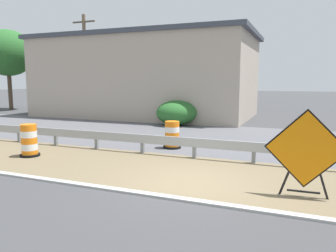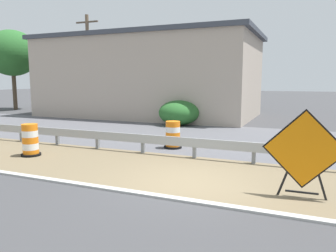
{
  "view_description": "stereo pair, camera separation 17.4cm",
  "coord_description": "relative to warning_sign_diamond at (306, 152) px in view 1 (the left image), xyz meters",
  "views": [
    {
      "loc": [
        -7.96,
        -2.61,
        2.68
      ],
      "look_at": [
        2.21,
        1.52,
        1.15
      ],
      "focal_mm": 34.91,
      "sensor_mm": 36.0,
      "label": 1
    },
    {
      "loc": [
        -7.89,
        -2.77,
        2.68
      ],
      "look_at": [
        2.21,
        1.52,
        1.15
      ],
      "focal_mm": 34.91,
      "sensor_mm": 36.0,
      "label": 2
    }
  ],
  "objects": [
    {
      "name": "median_dirt_strip",
      "position": [
        0.88,
        2.78,
        -1.07
      ],
      "size": [
        4.11,
        120.0,
        0.01
      ],
      "primitive_type": "cube",
      "color": "#706047",
      "rests_on": "ground"
    },
    {
      "name": "roadside_shop_near",
      "position": [
        14.89,
        11.25,
        1.93
      ],
      "size": [
        8.71,
        16.35,
        5.98
      ],
      "color": "#AD9E8E",
      "rests_on": "ground"
    },
    {
      "name": "tree_roadside",
      "position": [
        14.39,
        24.82,
        4.05
      ],
      "size": [
        4.57,
        4.57,
        7.2
      ],
      "color": "#4C3D2D",
      "rests_on": "ground"
    },
    {
      "name": "curb_near_edge",
      "position": [
        -1.28,
        2.78,
        -1.07
      ],
      "size": [
        0.2,
        120.0,
        0.11
      ],
      "primitive_type": "cube",
      "color": "#ADADA8",
      "rests_on": "ground"
    },
    {
      "name": "bush_roadside",
      "position": [
        10.46,
        7.08,
        -0.33
      ],
      "size": [
        2.45,
        2.45,
        1.5
      ],
      "primitive_type": "ellipsoid",
      "color": "#286028",
      "rests_on": "ground"
    },
    {
      "name": "traffic_barrel_nearest",
      "position": [
        4.0,
        4.84,
        -0.59
      ],
      "size": [
        0.72,
        0.72,
        1.08
      ],
      "color": "orange",
      "rests_on": "ground"
    },
    {
      "name": "guardrail_median",
      "position": [
        2.7,
        5.54,
        -0.56
      ],
      "size": [
        0.18,
        58.74,
        0.71
      ],
      "color": "#999EA3",
      "rests_on": "ground"
    },
    {
      "name": "ground_plane",
      "position": [
        0.02,
        2.78,
        -1.07
      ],
      "size": [
        160.0,
        160.0,
        0.0
      ],
      "primitive_type": "plane",
      "color": "#3D3D3F"
    },
    {
      "name": "warning_sign_diamond",
      "position": [
        0.0,
        0.0,
        0.0
      ],
      "size": [
        0.12,
        1.84,
        2.06
      ],
      "rotation": [
        0.0,
        0.0,
        3.18
      ],
      "color": "black",
      "rests_on": "ground"
    },
    {
      "name": "utility_pole_near",
      "position": [
        11.64,
        14.47,
        2.7
      ],
      "size": [
        0.24,
        1.8,
        7.24
      ],
      "color": "brown",
      "rests_on": "ground"
    },
    {
      "name": "far_lane_asphalt",
      "position": [
        7.05,
        2.78,
        -1.07
      ],
      "size": [
        8.24,
        120.0,
        0.0
      ],
      "primitive_type": "cube",
      "color": "#56565B",
      "rests_on": "ground"
    },
    {
      "name": "traffic_barrel_close",
      "position": [
        0.77,
        9.03,
        -0.55
      ],
      "size": [
        0.69,
        0.69,
        1.15
      ],
      "color": "orange",
      "rests_on": "ground"
    }
  ]
}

